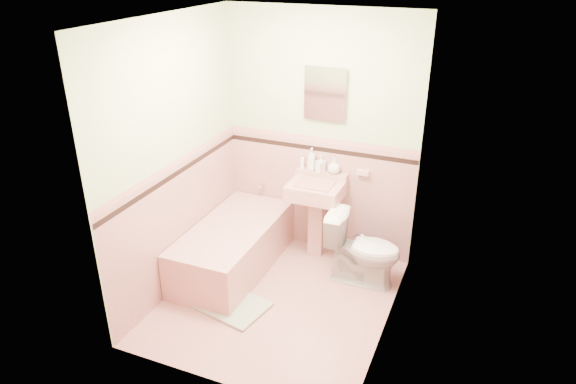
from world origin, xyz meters
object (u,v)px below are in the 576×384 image
at_px(bathtub, 233,248).
at_px(soap_bottle_left, 312,159).
at_px(bucket, 360,257).
at_px(shoe, 209,302).
at_px(medicine_cabinet, 325,93).
at_px(toilet, 363,249).
at_px(soap_bottle_right, 334,166).
at_px(sink, 315,220).
at_px(soap_bottle_mid, 321,163).

height_order(bathtub, soap_bottle_left, soap_bottle_left).
distance_m(bucket, shoe, 1.59).
distance_m(medicine_cabinet, toilet, 1.54).
distance_m(medicine_cabinet, soap_bottle_right, 0.73).
bearing_deg(sink, soap_bottle_left, 123.06).
xyz_separation_m(sink, medicine_cabinet, (0.00, 0.21, 1.28)).
distance_m(medicine_cabinet, bucket, 1.67).
height_order(bathtub, bucket, bathtub).
height_order(toilet, shoe, toilet).
xyz_separation_m(bathtub, soap_bottle_left, (0.56, 0.71, 0.79)).
xyz_separation_m(toilet, bucket, (-0.07, 0.21, -0.23)).
xyz_separation_m(soap_bottle_mid, bucket, (0.53, -0.23, -0.86)).
xyz_separation_m(soap_bottle_left, soap_bottle_right, (0.24, 0.00, -0.04)).
bearing_deg(soap_bottle_mid, bucket, -23.54).
height_order(soap_bottle_right, shoe, soap_bottle_right).
bearing_deg(bathtub, toilet, 12.26).
bearing_deg(soap_bottle_left, shoe, -108.74).
bearing_deg(toilet, soap_bottle_right, 45.02).
bearing_deg(soap_bottle_right, medicine_cabinet, 166.60).
height_order(soap_bottle_left, soap_bottle_mid, soap_bottle_left).
height_order(bathtub, toilet, toilet).
bearing_deg(toilet, sink, 64.99).
bearing_deg(soap_bottle_right, toilet, -43.69).
bearing_deg(soap_bottle_left, soap_bottle_mid, 0.00).
bearing_deg(bucket, soap_bottle_right, 149.06).
bearing_deg(shoe, toilet, 26.73).
height_order(soap_bottle_left, bucket, soap_bottle_left).
bearing_deg(shoe, bathtub, 86.03).
relative_size(bathtub, toilet, 2.10).
bearing_deg(shoe, sink, 51.81).
bearing_deg(soap_bottle_left, medicine_cabinet, 14.36).
height_order(soap_bottle_left, shoe, soap_bottle_left).
height_order(sink, soap_bottle_left, soap_bottle_left).
height_order(soap_bottle_mid, soap_bottle_right, soap_bottle_mid).
height_order(soap_bottle_right, bucket, soap_bottle_right).
bearing_deg(soap_bottle_mid, soap_bottle_right, 0.00).
distance_m(sink, soap_bottle_right, 0.60).
distance_m(soap_bottle_mid, toilet, 0.97).
height_order(medicine_cabinet, soap_bottle_mid, medicine_cabinet).
height_order(toilet, bucket, toilet).
distance_m(toilet, bucket, 0.32).
bearing_deg(soap_bottle_right, soap_bottle_left, 180.00).
distance_m(soap_bottle_right, toilet, 0.89).
height_order(soap_bottle_mid, shoe, soap_bottle_mid).
relative_size(soap_bottle_left, bucket, 0.92).
height_order(bathtub, medicine_cabinet, medicine_cabinet).
bearing_deg(bathtub, bucket, 22.05).
bearing_deg(bathtub, sink, 37.93).
xyz_separation_m(medicine_cabinet, shoe, (-0.58, -1.41, -1.64)).
xyz_separation_m(medicine_cabinet, bucket, (0.51, -0.26, -1.57)).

